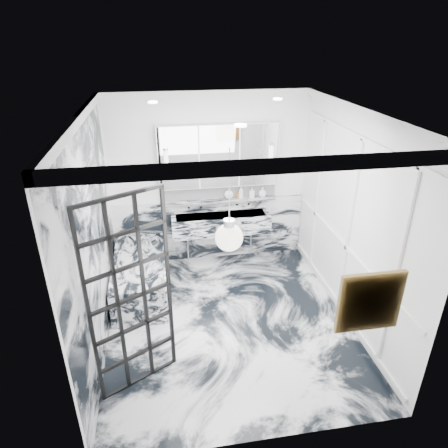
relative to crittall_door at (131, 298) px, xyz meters
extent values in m
plane|color=silver|center=(1.15, 0.84, -1.12)|extent=(3.60, 3.60, 0.00)
plane|color=white|center=(1.15, 0.84, 1.68)|extent=(3.60, 3.60, 0.00)
plane|color=white|center=(1.15, 2.64, 0.28)|extent=(3.60, 0.00, 3.60)
plane|color=white|center=(1.15, -0.96, 0.28)|extent=(3.60, 0.00, 3.60)
plane|color=white|center=(-0.45, 0.84, 0.28)|extent=(0.00, 3.60, 3.60)
plane|color=white|center=(2.75, 0.84, 0.28)|extent=(0.00, 3.60, 3.60)
cube|color=silver|center=(1.15, 2.61, -0.60)|extent=(3.18, 0.05, 1.05)
cube|color=silver|center=(-0.43, 0.84, 0.22)|extent=(0.02, 3.56, 2.68)
cube|color=white|center=(2.73, 0.84, 0.18)|extent=(0.03, 3.40, 2.30)
imported|color=#8C5919|center=(1.66, 2.55, 0.08)|extent=(0.11, 0.11, 0.21)
imported|color=#4C4C51|center=(1.85, 2.55, 0.06)|extent=(0.10, 0.10, 0.18)
imported|color=silver|center=(2.03, 2.55, 0.05)|extent=(0.17, 0.17, 0.17)
sphere|color=white|center=(1.46, 2.55, 0.04)|extent=(0.15, 0.15, 0.15)
cylinder|color=#8C5919|center=(1.61, 2.55, 0.02)|extent=(0.04, 0.04, 0.10)
cylinder|color=silver|center=(0.33, 0.93, -0.51)|extent=(0.08, 0.08, 0.12)
cube|color=#D35215|center=(2.06, -0.92, 0.38)|extent=(0.47, 0.05, 0.47)
sphere|color=white|center=(0.93, -0.41, 0.83)|extent=(0.25, 0.25, 0.25)
cube|color=silver|center=(1.30, 2.39, -0.39)|extent=(1.60, 0.45, 0.30)
cube|color=silver|center=(1.30, 2.56, -0.05)|extent=(1.90, 0.14, 0.04)
cube|color=white|center=(1.30, 2.62, 0.08)|extent=(1.90, 0.03, 0.23)
cube|color=white|center=(1.30, 2.56, 0.70)|extent=(1.90, 0.16, 1.00)
cylinder|color=white|center=(0.48, 2.47, 0.66)|extent=(0.07, 0.07, 0.40)
cylinder|color=white|center=(2.12, 2.47, 0.66)|extent=(0.07, 0.07, 0.40)
cube|color=silver|center=(-0.02, 1.73, -0.85)|extent=(0.75, 1.65, 0.55)
camera|label=1|loc=(0.39, -3.43, 2.45)|focal=32.00mm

